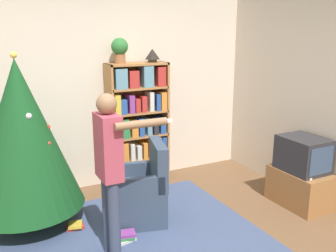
{
  "coord_description": "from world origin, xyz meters",
  "views": [
    {
      "loc": [
        -1.49,
        -2.78,
        2.11
      ],
      "look_at": [
        0.42,
        0.93,
        1.05
      ],
      "focal_mm": 40.0,
      "sensor_mm": 36.0,
      "label": 1
    }
  ],
  "objects_px": {
    "armchair": "(142,194)",
    "table_lamp": "(152,55)",
    "potted_plant": "(120,49)",
    "bookshelf": "(138,126)",
    "christmas_tree": "(22,136)",
    "standing_person": "(110,164)",
    "television": "(303,154)"
  },
  "relations": [
    {
      "from": "armchair",
      "to": "table_lamp",
      "type": "xyz_separation_m",
      "value": [
        0.64,
        1.07,
        1.48
      ]
    },
    {
      "from": "bookshelf",
      "to": "potted_plant",
      "type": "xyz_separation_m",
      "value": [
        -0.23,
        0.01,
        1.06
      ]
    },
    {
      "from": "standing_person",
      "to": "television",
      "type": "bearing_deg",
      "value": 89.95
    },
    {
      "from": "christmas_tree",
      "to": "standing_person",
      "type": "bearing_deg",
      "value": -58.49
    },
    {
      "from": "potted_plant",
      "to": "table_lamp",
      "type": "distance_m",
      "value": 0.47
    },
    {
      "from": "standing_person",
      "to": "potted_plant",
      "type": "xyz_separation_m",
      "value": [
        0.7,
        1.58,
        0.95
      ]
    },
    {
      "from": "television",
      "to": "potted_plant",
      "type": "xyz_separation_m",
      "value": [
        -1.73,
        1.59,
        1.23
      ]
    },
    {
      "from": "table_lamp",
      "to": "television",
      "type": "bearing_deg",
      "value": -51.47
    },
    {
      "from": "television",
      "to": "standing_person",
      "type": "distance_m",
      "value": 2.45
    },
    {
      "from": "table_lamp",
      "to": "standing_person",
      "type": "bearing_deg",
      "value": -126.5
    },
    {
      "from": "bookshelf",
      "to": "potted_plant",
      "type": "height_order",
      "value": "potted_plant"
    },
    {
      "from": "television",
      "to": "table_lamp",
      "type": "distance_m",
      "value": 2.33
    },
    {
      "from": "bookshelf",
      "to": "armchair",
      "type": "xyz_separation_m",
      "value": [
        -0.4,
        -1.06,
        -0.51
      ]
    },
    {
      "from": "bookshelf",
      "to": "armchair",
      "type": "height_order",
      "value": "bookshelf"
    },
    {
      "from": "potted_plant",
      "to": "armchair",
      "type": "bearing_deg",
      "value": -99.11
    },
    {
      "from": "bookshelf",
      "to": "potted_plant",
      "type": "bearing_deg",
      "value": 177.46
    },
    {
      "from": "armchair",
      "to": "standing_person",
      "type": "relative_size",
      "value": 0.58
    },
    {
      "from": "christmas_tree",
      "to": "armchair",
      "type": "height_order",
      "value": "christmas_tree"
    },
    {
      "from": "standing_person",
      "to": "table_lamp",
      "type": "distance_m",
      "value": 2.14
    },
    {
      "from": "christmas_tree",
      "to": "bookshelf",
      "type": "bearing_deg",
      "value": 18.82
    },
    {
      "from": "bookshelf",
      "to": "christmas_tree",
      "type": "bearing_deg",
      "value": -161.18
    },
    {
      "from": "christmas_tree",
      "to": "table_lamp",
      "type": "height_order",
      "value": "christmas_tree"
    },
    {
      "from": "table_lamp",
      "to": "bookshelf",
      "type": "bearing_deg",
      "value": -177.54
    },
    {
      "from": "armchair",
      "to": "potted_plant",
      "type": "relative_size",
      "value": 2.8
    },
    {
      "from": "standing_person",
      "to": "armchair",
      "type": "bearing_deg",
      "value": 134.2
    },
    {
      "from": "table_lamp",
      "to": "christmas_tree",
      "type": "bearing_deg",
      "value": -163.21
    },
    {
      "from": "standing_person",
      "to": "table_lamp",
      "type": "xyz_separation_m",
      "value": [
        1.17,
        1.58,
        0.86
      ]
    },
    {
      "from": "television",
      "to": "table_lamp",
      "type": "bearing_deg",
      "value": 128.53
    },
    {
      "from": "television",
      "to": "armchair",
      "type": "height_order",
      "value": "armchair"
    },
    {
      "from": "potted_plant",
      "to": "table_lamp",
      "type": "xyz_separation_m",
      "value": [
        0.47,
        0.0,
        -0.09
      ]
    },
    {
      "from": "armchair",
      "to": "table_lamp",
      "type": "relative_size",
      "value": 4.6
    },
    {
      "from": "television",
      "to": "christmas_tree",
      "type": "relative_size",
      "value": 0.29
    }
  ]
}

